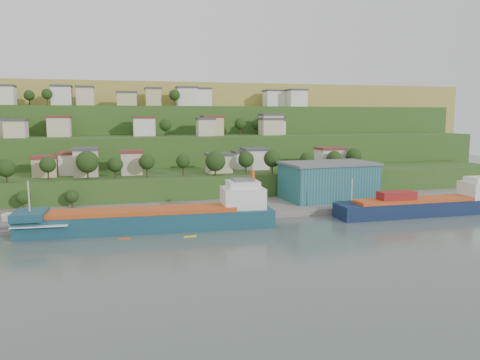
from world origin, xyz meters
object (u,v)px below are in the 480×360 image
object	(u,v)px
cargo_ship_far	(429,207)
caravan	(15,219)
warehouse	(328,181)
cargo_ship_near	(158,219)
kayak_orange	(125,238)

from	to	relation	value
cargo_ship_far	caravan	distance (m)	121.59
warehouse	cargo_ship_far	bearing A→B (deg)	-48.24
cargo_ship_near	cargo_ship_far	bearing A→B (deg)	1.66
cargo_ship_far	caravan	world-z (taller)	cargo_ship_far
cargo_ship_far	warehouse	world-z (taller)	warehouse
cargo_ship_far	cargo_ship_near	bearing A→B (deg)	178.92
cargo_ship_near	cargo_ship_far	xyz separation A→B (m)	(83.13, -2.04, -0.32)
cargo_ship_near	caravan	bearing A→B (deg)	165.90
warehouse	caravan	size ratio (longest dim) A/B	5.34
warehouse	caravan	xyz separation A→B (m)	(-97.37, -9.04, -5.82)
warehouse	caravan	bearing A→B (deg)	-178.81
caravan	kayak_orange	bearing A→B (deg)	-10.09
warehouse	cargo_ship_near	bearing A→B (deg)	-165.00
cargo_ship_near	kayak_orange	bearing A→B (deg)	-136.77
warehouse	kayak_orange	size ratio (longest dim) A/B	11.12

